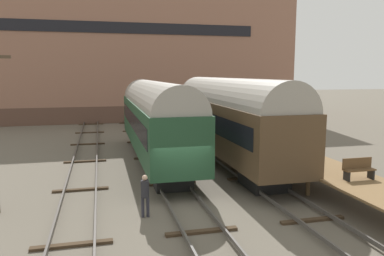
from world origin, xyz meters
name	(u,v)px	position (x,y,z in m)	size (l,w,h in m)	color
ground_plane	(183,204)	(0.00, 0.00, 0.00)	(200.00, 200.00, 0.00)	#60594C
track_left	(77,210)	(-4.36, 0.00, 0.14)	(2.60, 60.00, 0.26)	#4C4742
track_middle	(183,201)	(0.00, 0.00, 0.14)	(2.60, 60.00, 0.26)	#4C4742
track_right	(276,193)	(4.36, 0.00, 0.14)	(2.60, 60.00, 0.26)	#4C4742
train_car_green	(155,116)	(0.00, 8.00, 2.91)	(2.86, 15.97, 5.09)	black
train_car_brown	(229,116)	(4.36, 6.54, 3.00)	(3.04, 15.77, 5.29)	black
station_platform	(333,172)	(7.09, -0.20, 1.01)	(2.82, 15.61, 1.09)	brown
bench	(358,168)	(7.25, -1.71, 1.58)	(1.40, 0.40, 0.91)	brown
person_worker	(145,192)	(-1.75, -1.05, 1.02)	(0.32, 0.32, 1.69)	#282833
warehouse_building	(130,41)	(0.52, 32.97, 9.55)	(39.50, 10.96, 19.09)	brown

